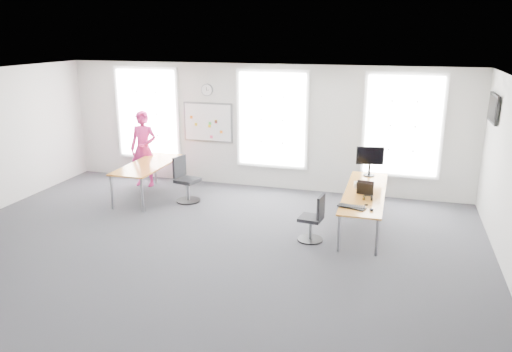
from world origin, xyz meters
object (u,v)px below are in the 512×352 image
(desk_right, at_px, (365,194))
(desk_left, at_px, (148,166))
(headphones, at_px, (368,198))
(chair_right, at_px, (313,221))
(person, at_px, (144,149))
(keyboard, at_px, (352,207))
(monitor, at_px, (370,159))
(chair_left, at_px, (185,182))

(desk_right, relative_size, desk_left, 1.34)
(headphones, bearing_deg, chair_right, -166.02)
(desk_right, xyz_separation_m, person, (-5.47, 1.22, 0.28))
(chair_right, height_order, keyboard, chair_right)
(monitor, bearing_deg, chair_left, 179.28)
(desk_left, bearing_deg, desk_right, -5.40)
(desk_right, relative_size, monitor, 4.45)
(keyboard, height_order, monitor, monitor)
(chair_left, bearing_deg, desk_right, -83.50)
(desk_right, height_order, person, person)
(keyboard, distance_m, headphones, 0.54)
(person, distance_m, keyboard, 5.77)
(chair_right, height_order, person, person)
(chair_right, height_order, headphones, chair_right)
(chair_left, relative_size, monitor, 1.59)
(person, relative_size, headphones, 10.43)
(monitor, bearing_deg, headphones, -98.58)
(chair_right, bearing_deg, desk_left, -102.94)
(person, bearing_deg, keyboard, -25.20)
(headphones, bearing_deg, monitor, 77.32)
(chair_left, relative_size, person, 0.55)
(desk_right, bearing_deg, chair_left, 174.57)
(headphones, height_order, monitor, monitor)
(desk_left, bearing_deg, person, 124.42)
(chair_left, bearing_deg, chair_right, -102.24)
(desk_left, relative_size, person, 1.15)
(desk_left, height_order, chair_left, chair_left)
(chair_left, distance_m, headphones, 4.19)
(desk_left, xyz_separation_m, headphones, (5.04, -0.99, 0.03))
(keyboard, xyz_separation_m, monitor, (0.15, 2.16, 0.38))
(keyboard, bearing_deg, chair_left, 178.26)
(keyboard, xyz_separation_m, headphones, (0.24, 0.49, 0.04))
(desk_left, distance_m, chair_left, 1.00)
(chair_right, xyz_separation_m, person, (-4.64, 2.26, 0.55))
(chair_right, bearing_deg, chair_left, -107.00)
(chair_left, xyz_separation_m, headphones, (4.08, -0.90, 0.30))
(desk_right, bearing_deg, headphones, -80.92)
(headphones, bearing_deg, chair_left, 151.80)
(keyboard, distance_m, monitor, 2.20)
(chair_left, bearing_deg, monitor, -67.15)
(chair_right, bearing_deg, headphones, 126.89)
(chair_left, relative_size, headphones, 5.74)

